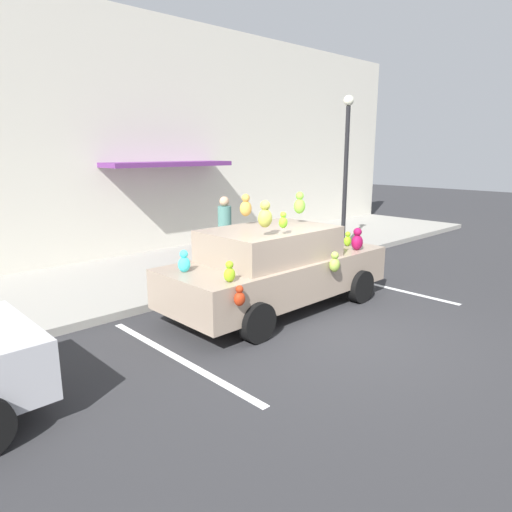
% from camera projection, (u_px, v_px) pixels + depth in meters
% --- Properties ---
extents(ground_plane, '(60.00, 60.00, 0.00)m').
position_uv_depth(ground_plane, '(333.00, 335.00, 7.43)').
color(ground_plane, '#2D2D30').
extents(sidewalk, '(24.00, 4.00, 0.15)m').
position_uv_depth(sidewalk, '(164.00, 272.00, 10.94)').
color(sidewalk, gray).
rests_on(sidewalk, ground).
extents(storefront_building, '(24.00, 1.25, 6.40)m').
position_uv_depth(storefront_building, '(113.00, 139.00, 11.76)').
color(storefront_building, beige).
rests_on(storefront_building, ground).
extents(parking_stripe_front, '(0.12, 3.60, 0.01)m').
position_uv_depth(parking_stripe_front, '(379.00, 285.00, 10.13)').
color(parking_stripe_front, silver).
rests_on(parking_stripe_front, ground).
extents(parking_stripe_rear, '(0.12, 3.60, 0.01)m').
position_uv_depth(parking_stripe_rear, '(178.00, 358.00, 6.58)').
color(parking_stripe_rear, silver).
rests_on(parking_stripe_rear, ground).
extents(plush_covered_car, '(4.49, 2.05, 2.14)m').
position_uv_depth(plush_covered_car, '(276.00, 267.00, 8.50)').
color(plush_covered_car, gray).
rests_on(plush_covered_car, ground).
extents(teddy_bear_on_sidewalk, '(0.35, 0.29, 0.67)m').
position_uv_depth(teddy_bear_on_sidewalk, '(226.00, 257.00, 10.83)').
color(teddy_bear_on_sidewalk, pink).
rests_on(teddy_bear_on_sidewalk, sidewalk).
extents(street_lamp_post, '(0.28, 0.28, 4.21)m').
position_uv_depth(street_lamp_post, '(346.00, 158.00, 12.69)').
color(street_lamp_post, black).
rests_on(street_lamp_post, sidewalk).
extents(pedestrian_near_shopfront, '(0.34, 0.34, 1.65)m').
position_uv_depth(pedestrian_near_shopfront, '(225.00, 232.00, 11.54)').
color(pedestrian_near_shopfront, '#497C73').
rests_on(pedestrian_near_shopfront, sidewalk).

